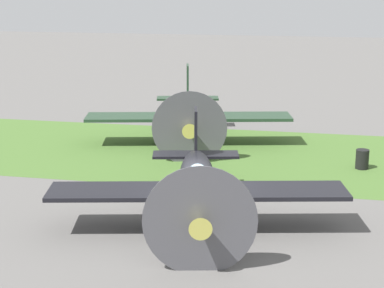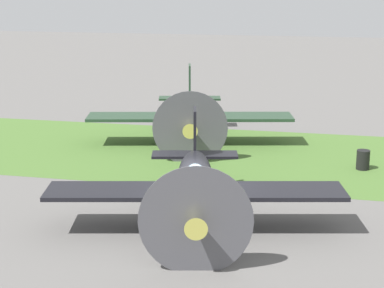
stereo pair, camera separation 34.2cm
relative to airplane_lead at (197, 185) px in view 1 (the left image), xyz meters
name	(u,v)px [view 1 (the left image)]	position (x,y,z in m)	size (l,w,h in m)	color
ground_plane	(202,229)	(-0.19, 0.22, -1.54)	(160.00, 160.00, 0.00)	#605E5B
grass_verge	(238,155)	(-0.19, -9.60, -1.54)	(120.00, 11.00, 0.01)	#476B2D
airplane_lead	(197,185)	(0.00, 0.00, 0.00)	(10.40, 8.31, 3.68)	black
airplane_wingman	(188,113)	(2.76, -11.62, 0.07)	(10.87, 8.69, 3.85)	#233D28
fuel_drum	(362,159)	(-6.05, -8.44, -1.09)	(0.60, 0.60, 0.90)	black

